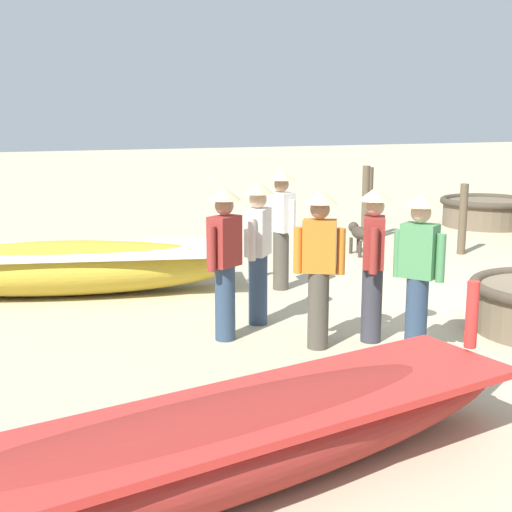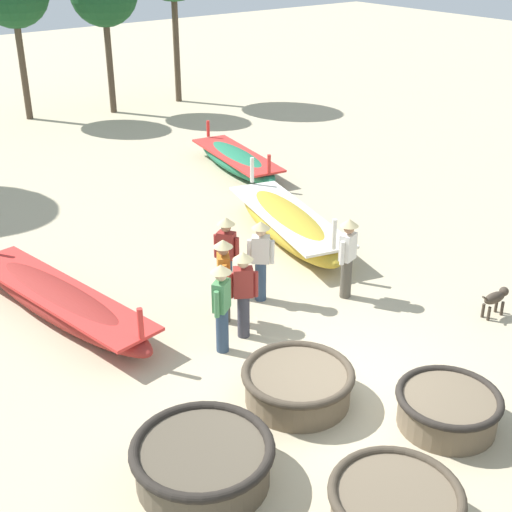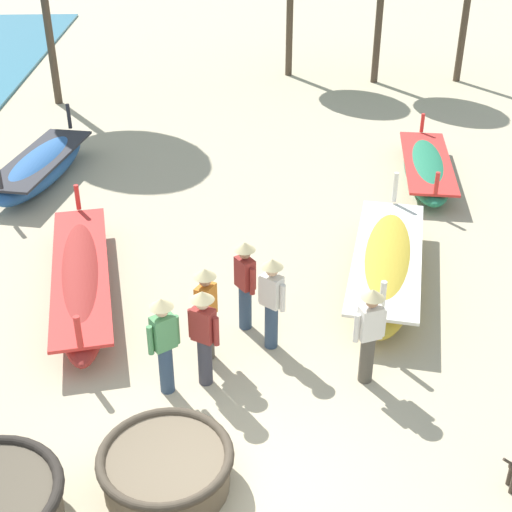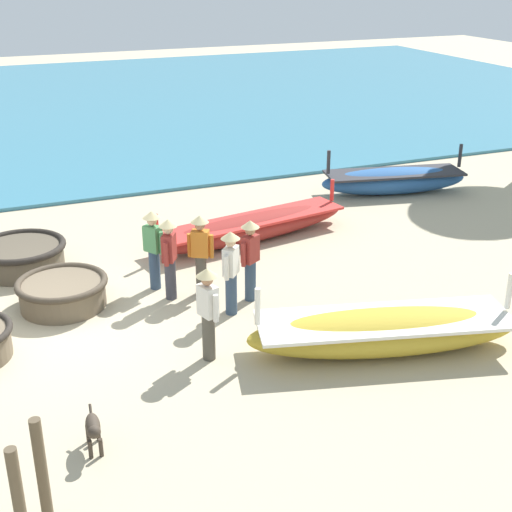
% 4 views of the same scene
% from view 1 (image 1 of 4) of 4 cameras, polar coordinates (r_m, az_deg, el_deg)
% --- Properties ---
extents(coracle_center, '(2.00, 2.00, 0.61)m').
position_cam_1_polar(coracle_center, '(16.26, 17.98, 3.48)').
color(coracle_center, brown).
rests_on(coracle_center, ground).
extents(long_boat_ochre_hull, '(1.87, 5.38, 1.11)m').
position_cam_1_polar(long_boat_ochre_hull, '(4.73, -3.98, -15.14)').
color(long_boat_ochre_hull, maroon).
rests_on(long_boat_ochre_hull, ground).
extents(long_boat_blue_hull, '(2.37, 4.89, 1.33)m').
position_cam_1_polar(long_boat_blue_hull, '(9.99, -15.28, -0.82)').
color(long_boat_blue_hull, gold).
rests_on(long_boat_blue_hull, ground).
extents(fisherman_standing_right, '(0.42, 0.39, 1.67)m').
position_cam_1_polar(fisherman_standing_right, '(8.17, 0.16, 1.02)').
color(fisherman_standing_right, '#2D425B').
rests_on(fisherman_standing_right, ground).
extents(fisherman_standing_left, '(0.47, 0.36, 1.67)m').
position_cam_1_polar(fisherman_standing_left, '(7.63, 9.37, 0.12)').
color(fisherman_standing_left, '#383842').
rests_on(fisherman_standing_left, ground).
extents(fisherman_by_coracle, '(0.51, 0.36, 1.67)m').
position_cam_1_polar(fisherman_by_coracle, '(9.80, 2.03, 2.78)').
color(fisherman_by_coracle, '#4C473D').
rests_on(fisherman_by_coracle, ground).
extents(fisherman_crouching, '(0.37, 0.46, 1.67)m').
position_cam_1_polar(fisherman_crouching, '(7.59, -2.53, 0.21)').
color(fisherman_crouching, '#2D425B').
rests_on(fisherman_crouching, ground).
extents(fisherman_hauling, '(0.36, 0.47, 1.67)m').
position_cam_1_polar(fisherman_hauling, '(7.34, 5.07, -0.22)').
color(fisherman_hauling, '#4C473D').
rests_on(fisherman_hauling, ground).
extents(fisherman_with_hat, '(0.45, 0.37, 1.67)m').
position_cam_1_polar(fisherman_with_hat, '(7.25, 12.88, -0.62)').
color(fisherman_with_hat, '#2D425B').
rests_on(fisherman_with_hat, ground).
extents(dog, '(0.68, 0.25, 0.55)m').
position_cam_1_polar(dog, '(12.43, 8.19, 1.79)').
color(dog, '#3D3328').
rests_on(dog, ground).
extents(mooring_post_shoreline, '(0.14, 0.14, 1.38)m').
position_cam_1_polar(mooring_post_shoreline, '(14.15, 9.03, 4.24)').
color(mooring_post_shoreline, brown).
rests_on(mooring_post_shoreline, ground).
extents(mooring_post_mid_beach, '(0.14, 0.14, 1.23)m').
position_cam_1_polar(mooring_post_mid_beach, '(12.85, 16.22, 2.85)').
color(mooring_post_mid_beach, brown).
rests_on(mooring_post_mid_beach, ground).
extents(mooring_post_inland, '(0.14, 0.14, 1.44)m').
position_cam_1_polar(mooring_post_inland, '(13.68, 8.75, 4.13)').
color(mooring_post_inland, brown).
rests_on(mooring_post_inland, ground).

